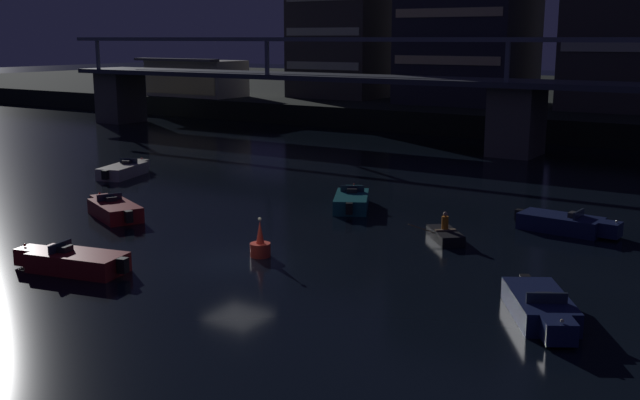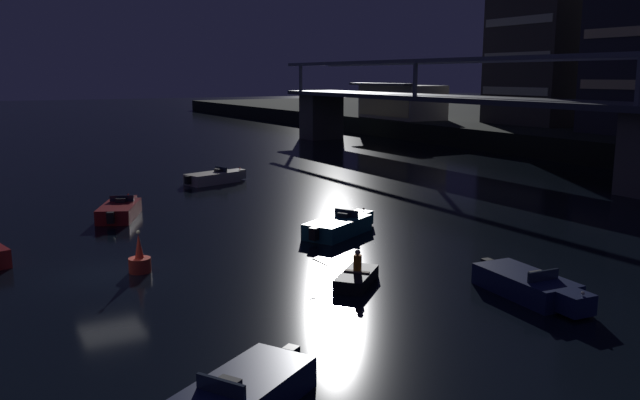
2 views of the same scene
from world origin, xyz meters
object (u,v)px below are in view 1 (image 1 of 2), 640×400
object	(u,v)px
speedboat_near_left	(565,224)
speedboat_mid_center	(74,261)
tower_west_low	(344,14)
speedboat_mid_left	(124,170)
speedboat_near_center	(541,308)
speedboat_near_right	(114,210)
channel_buoy	(260,246)
dinghy_with_paddler	(445,235)
waterfront_pavilion	(196,78)
speedboat_mid_right	(352,201)
river_bridge	(518,99)

from	to	relation	value
speedboat_near_left	speedboat_mid_center	size ratio (longest dim) A/B	1.00
tower_west_low	speedboat_mid_center	xyz separation A→B (m)	(24.30, -61.49, -11.72)
speedboat_mid_left	speedboat_near_center	bearing A→B (deg)	-19.43
speedboat_near_right	channel_buoy	world-z (taller)	channel_buoy
speedboat_near_center	channel_buoy	xyz separation A→B (m)	(-12.57, 0.86, 0.06)
speedboat_near_left	channel_buoy	distance (m)	15.26
dinghy_with_paddler	speedboat_mid_center	bearing A→B (deg)	-130.30
speedboat_mid_center	channel_buoy	size ratio (longest dim) A/B	2.96
tower_west_low	speedboat_mid_center	world-z (taller)	tower_west_low
speedboat_near_left	waterfront_pavilion	bearing A→B (deg)	147.80
waterfront_pavilion	channel_buoy	xyz separation A→B (m)	(45.34, -46.39, -3.96)
waterfront_pavilion	dinghy_with_paddler	distance (m)	64.68
waterfront_pavilion	speedboat_mid_right	bearing A→B (deg)	-39.36
speedboat_mid_left	speedboat_mid_center	world-z (taller)	same
waterfront_pavilion	channel_buoy	size ratio (longest dim) A/B	7.05
speedboat_near_right	speedboat_mid_left	bearing A→B (deg)	134.62
speedboat_near_center	speedboat_mid_center	distance (m)	18.36
speedboat_near_left	channel_buoy	size ratio (longest dim) A/B	2.97
speedboat_near_right	tower_west_low	bearing A→B (deg)	108.78
dinghy_with_paddler	speedboat_near_left	bearing A→B (deg)	47.75
speedboat_mid_center	speedboat_mid_right	xyz separation A→B (m)	(3.52, 16.34, 0.00)
waterfront_pavilion	speedboat_mid_left	distance (m)	44.18
river_bridge	channel_buoy	distance (m)	34.72
speedboat_mid_left	speedboat_mid_right	xyz separation A→B (m)	(18.24, -0.08, 0.00)
speedboat_near_center	speedboat_mid_right	size ratio (longest dim) A/B	0.98
tower_west_low	speedboat_near_left	size ratio (longest dim) A/B	3.86
tower_west_low	speedboat_near_center	bearing A→B (deg)	-53.40
speedboat_mid_right	speedboat_mid_left	bearing A→B (deg)	179.76
speedboat_mid_left	channel_buoy	xyz separation A→B (m)	(19.81, -10.56, 0.06)
waterfront_pavilion	speedboat_near_right	world-z (taller)	waterfront_pavilion
river_bridge	waterfront_pavilion	xyz separation A→B (m)	(-44.97, 11.91, -0.10)
speedboat_near_right	speedboat_mid_left	distance (m)	12.47
speedboat_near_left	speedboat_near_center	distance (m)	12.70
speedboat_near_center	speedboat_mid_left	bearing A→B (deg)	160.57
speedboat_mid_center	river_bridge	bearing A→B (deg)	83.31
river_bridge	speedboat_mid_left	world-z (taller)	river_bridge
speedboat_near_left	speedboat_mid_right	bearing A→B (deg)	-174.64
channel_buoy	speedboat_near_center	bearing A→B (deg)	-3.91
waterfront_pavilion	dinghy_with_paddler	world-z (taller)	waterfront_pavilion
speedboat_mid_right	speedboat_near_right	bearing A→B (deg)	-137.11
dinghy_with_paddler	speedboat_mid_left	bearing A→B (deg)	171.74
speedboat_near_center	speedboat_near_right	world-z (taller)	same
waterfront_pavilion	speedboat_mid_right	distance (m)	56.75
speedboat_near_right	speedboat_near_left	bearing A→B (deg)	25.20
speedboat_near_left	speedboat_mid_right	world-z (taller)	same
river_bridge	speedboat_near_right	bearing A→B (deg)	-108.04
river_bridge	channel_buoy	size ratio (longest dim) A/B	55.20
speedboat_mid_right	channel_buoy	world-z (taller)	channel_buoy
waterfront_pavilion	speedboat_mid_right	world-z (taller)	waterfront_pavilion
tower_west_low	speedboat_near_left	world-z (taller)	tower_west_low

